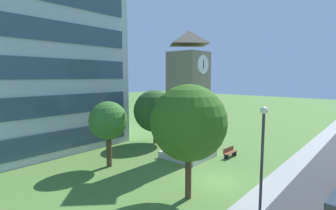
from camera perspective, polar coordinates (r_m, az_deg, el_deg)
ground_plane at (r=19.07m, az=10.72°, el=-16.40°), size 160.00×160.00×0.00m
kerb_strip at (r=17.87m, az=19.95°, el=-18.29°), size 120.00×1.60×0.01m
office_building at (r=29.30m, az=-33.02°, el=16.11°), size 20.91×10.99×25.60m
clock_tower at (r=23.04m, az=4.51°, el=0.71°), size 3.85×3.85×11.28m
park_bench at (r=24.51m, az=13.51°, el=-10.11°), size 1.82×0.55×0.88m
street_lamp at (r=13.52m, az=20.13°, el=-9.86°), size 0.36×0.36×5.91m
tree_by_building at (r=28.03m, az=-2.99°, el=-1.31°), size 4.56×4.56×5.88m
tree_near_tower at (r=21.27m, az=-13.10°, el=-3.43°), size 3.07×3.07×5.36m
tree_streetside at (r=15.20m, az=4.62°, el=-3.94°), size 4.53×4.53×6.91m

